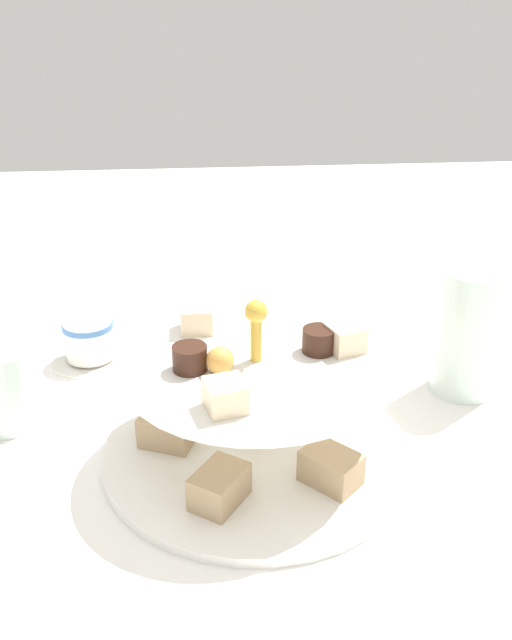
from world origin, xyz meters
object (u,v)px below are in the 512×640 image
object	(u,v)px
water_glass_short_left	(4,387)
water_glass_tall_right	(469,332)
teacup_with_saucer	(89,342)
butter_knife_right	(252,316)
tiered_serving_stand	(256,414)

from	to	relation	value
water_glass_short_left	water_glass_tall_right	bearing A→B (deg)	-87.56
water_glass_short_left	teacup_with_saucer	bearing A→B (deg)	-28.11
water_glass_tall_right	butter_knife_right	distance (m)	0.30
water_glass_short_left	butter_knife_right	world-z (taller)	water_glass_short_left
tiered_serving_stand	water_glass_short_left	distance (m)	0.25
tiered_serving_stand	butter_knife_right	distance (m)	0.31
tiered_serving_stand	teacup_with_saucer	bearing A→B (deg)	41.39
tiered_serving_stand	water_glass_short_left	xyz separation A→B (m)	(0.08, 0.24, -0.00)
tiered_serving_stand	water_glass_tall_right	world-z (taller)	tiered_serving_stand
teacup_with_saucer	water_glass_tall_right	bearing A→B (deg)	-104.07
tiered_serving_stand	butter_knife_right	bearing A→B (deg)	-4.48
tiered_serving_stand	water_glass_tall_right	xyz separation A→B (m)	(0.10, -0.23, 0.02)
teacup_with_saucer	butter_knife_right	xyz separation A→B (m)	(0.10, -0.20, -0.02)
water_glass_tall_right	teacup_with_saucer	bearing A→B (deg)	75.93
teacup_with_saucer	butter_knife_right	distance (m)	0.23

